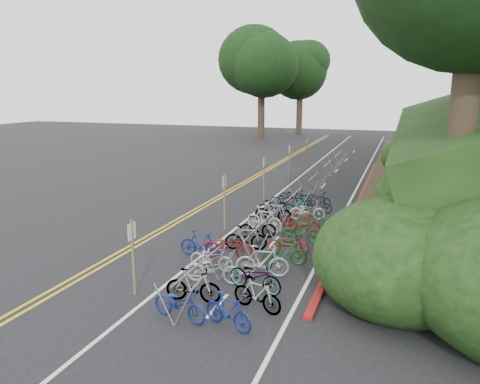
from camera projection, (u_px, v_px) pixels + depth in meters
name	position (u px, v px, depth m)	size (l,w,h in m)	color
ground	(156.00, 268.00, 16.21)	(120.00, 120.00, 0.00)	black
road_markings	(259.00, 204.00, 25.30)	(7.47, 80.00, 0.01)	gold
red_curb	(359.00, 202.00, 25.39)	(0.25, 28.00, 0.10)	maroon
bike_rack_front	(198.00, 274.00, 13.49)	(1.13, 3.33, 1.14)	#8C929C
bike_racks_rest	(313.00, 181.00, 27.02)	(1.14, 23.00, 1.17)	#8C929C
signpost_near	(133.00, 252.00, 13.84)	(0.08, 0.40, 2.33)	brown
signposts_rest	(278.00, 166.00, 28.60)	(0.08, 18.40, 2.50)	brown
bike_front	(201.00, 243.00, 17.25)	(1.63, 0.46, 0.98)	navy
bike_valet	(270.00, 233.00, 18.55)	(3.26, 15.38, 1.07)	navy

